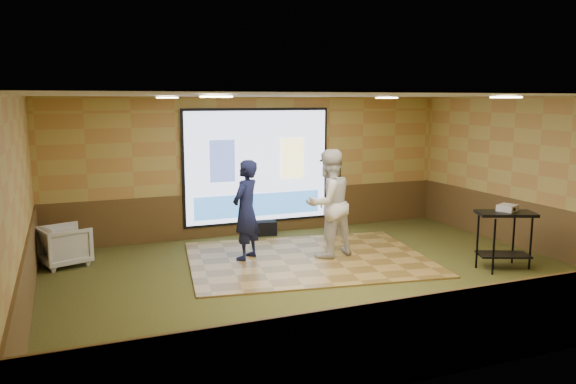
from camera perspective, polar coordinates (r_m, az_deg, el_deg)
name	(u,v)px	position (r m, az deg, el deg)	size (l,w,h in m)	color
ground	(325,278)	(9.46, 3.82, -8.74)	(9.00, 9.00, 0.00)	#2E3C1B
room_shell	(327,153)	(9.03, 3.97, 4.00)	(9.04, 7.04, 3.02)	tan
wainscot_back	(257,212)	(12.46, -3.12, -2.04)	(9.00, 0.04, 0.95)	#543D1C
wainscot_front	(466,330)	(6.54, 17.60, -13.20)	(9.00, 0.04, 0.95)	#543D1C
wainscot_left	(28,283)	(8.47, -24.93, -8.42)	(0.04, 7.00, 0.95)	#543D1C
wainscot_right	(533,228)	(11.92, 23.67, -3.35)	(0.04, 7.00, 0.95)	#543D1C
projector_screen	(258,167)	(12.26, -3.10, 2.51)	(3.32, 0.06, 2.52)	black
downlight_nw	(167,98)	(10.04, -12.18, 9.36)	(0.32, 0.32, 0.02)	beige
downlight_ne	(387,98)	(11.63, 9.99, 9.39)	(0.32, 0.32, 0.02)	beige
downlight_sw	(216,97)	(6.81, -7.33, 9.59)	(0.32, 0.32, 0.02)	beige
downlight_se	(506,97)	(9.00, 21.27, 8.96)	(0.32, 0.32, 0.02)	beige
dance_floor	(308,259)	(10.50, 2.05, -6.79)	(4.34, 3.31, 0.03)	#A17B3B
player_left	(246,210)	(10.26, -4.30, -1.83)	(0.67, 0.44, 1.84)	#14193F
player_right	(328,203)	(10.41, 4.13, -1.17)	(0.98, 0.76, 2.01)	silver
av_table	(505,229)	(10.47, 21.17, -3.49)	(0.96, 0.51, 1.02)	black
projector	(507,208)	(10.51, 21.40, -1.51)	(0.33, 0.27, 0.11)	silver
mic_stand	(337,208)	(12.90, 5.05, -1.58)	(0.64, 0.26, 1.64)	black
banquet_chair	(65,246)	(10.82, -21.74, -5.07)	(0.77, 0.79, 0.72)	gray
duffel_bag	(265,228)	(12.34, -2.38, -3.68)	(0.49, 0.33, 0.30)	black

